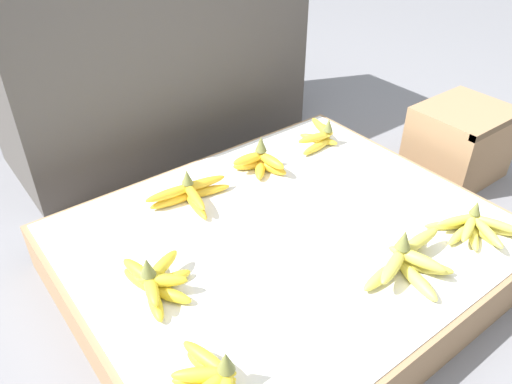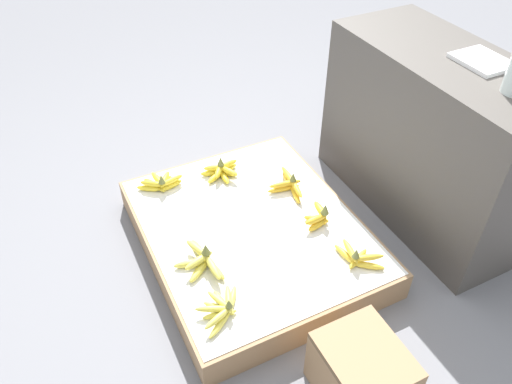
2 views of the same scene
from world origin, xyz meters
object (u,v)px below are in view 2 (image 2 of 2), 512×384
object	(u,v)px
banana_bunch_front_left	(161,183)
banana_bunch_middle_left	(222,171)
banana_bunch_back_midleft	(290,184)
banana_bunch_back_midright	(319,217)
banana_bunch_front_midright	(202,260)
wooden_crate	(361,374)
banana_bunch_front_right	(222,308)
banana_bunch_back_right	(358,257)
foam_tray_white	(483,61)

from	to	relation	value
banana_bunch_front_left	banana_bunch_middle_left	distance (m)	0.31
banana_bunch_back_midleft	banana_bunch_back_midright	bearing A→B (deg)	1.36
banana_bunch_front_midright	wooden_crate	bearing A→B (deg)	24.51
banana_bunch_front_right	banana_bunch_back_right	bearing A→B (deg)	88.28
banana_bunch_front_midright	banana_bunch_back_right	xyz separation A→B (m)	(0.27, 0.59, -0.00)
banana_bunch_front_left	banana_bunch_front_midright	size ratio (longest dim) A/B	0.83
banana_bunch_back_midright	banana_bunch_front_right	bearing A→B (deg)	-66.57
banana_bunch_back_midleft	banana_bunch_back_right	distance (m)	0.54
wooden_crate	banana_bunch_front_midright	bearing A→B (deg)	-155.49
banana_bunch_middle_left	banana_bunch_front_left	bearing A→B (deg)	-98.45
banana_bunch_front_midright	banana_bunch_front_left	bearing A→B (deg)	179.38
wooden_crate	banana_bunch_front_midright	size ratio (longest dim) A/B	1.09
banana_bunch_back_midleft	banana_bunch_back_midright	distance (m)	0.26
wooden_crate	foam_tray_white	bearing A→B (deg)	124.08
banana_bunch_front_right	banana_bunch_back_right	world-z (taller)	banana_bunch_back_right
wooden_crate	banana_bunch_front_right	bearing A→B (deg)	-142.76
banana_bunch_front_right	banana_bunch_back_midleft	bearing A→B (deg)	131.55
banana_bunch_middle_left	banana_bunch_back_midright	world-z (taller)	banana_bunch_back_midright
banana_bunch_back_midleft	banana_bunch_front_left	bearing A→B (deg)	-117.54
banana_bunch_front_right	banana_bunch_back_midright	distance (m)	0.65
banana_bunch_front_midright	banana_bunch_middle_left	size ratio (longest dim) A/B	1.39
banana_bunch_back_midleft	banana_bunch_back_midright	xyz separation A→B (m)	(0.26, 0.01, 0.00)
banana_bunch_front_left	banana_bunch_back_midright	size ratio (longest dim) A/B	1.49
banana_bunch_back_midright	banana_bunch_back_midleft	bearing A→B (deg)	-178.64
wooden_crate	banana_bunch_front_midright	xyz separation A→B (m)	(-0.69, -0.32, 0.05)
wooden_crate	banana_bunch_back_midright	xyz separation A→B (m)	(-0.70, 0.26, 0.05)
banana_bunch_front_left	banana_bunch_back_right	distance (m)	1.02
banana_bunch_front_right	foam_tray_white	distance (m)	1.46
banana_bunch_middle_left	banana_bunch_back_midright	size ratio (longest dim) A/B	1.30
banana_bunch_back_midleft	foam_tray_white	world-z (taller)	foam_tray_white
banana_bunch_front_right	foam_tray_white	size ratio (longest dim) A/B	0.93
banana_bunch_back_right	foam_tray_white	xyz separation A→B (m)	(-0.22, 0.67, 0.65)
wooden_crate	banana_bunch_back_midright	bearing A→B (deg)	159.59
banana_bunch_front_left	banana_bunch_back_midleft	distance (m)	0.64
banana_bunch_front_left	wooden_crate	bearing A→B (deg)	13.82
banana_bunch_middle_left	foam_tray_white	size ratio (longest dim) A/B	0.92
wooden_crate	banana_bunch_back_right	world-z (taller)	wooden_crate
banana_bunch_back_right	banana_bunch_front_right	bearing A→B (deg)	-91.72
banana_bunch_back_right	wooden_crate	bearing A→B (deg)	-33.30
banana_bunch_front_midright	banana_bunch_front_right	world-z (taller)	banana_bunch_front_midright
banana_bunch_front_midright	banana_bunch_back_midright	size ratio (longest dim) A/B	1.80
banana_bunch_front_left	banana_bunch_front_right	distance (m)	0.82
banana_bunch_front_right	banana_bunch_back_midright	world-z (taller)	banana_bunch_back_midright
banana_bunch_front_left	banana_bunch_back_right	xyz separation A→B (m)	(0.84, 0.59, -0.00)
wooden_crate	banana_bunch_back_right	bearing A→B (deg)	146.70
wooden_crate	banana_bunch_back_midright	size ratio (longest dim) A/B	1.97
foam_tray_white	banana_bunch_back_right	bearing A→B (deg)	-71.96
banana_bunch_front_midright	banana_bunch_back_midleft	size ratio (longest dim) A/B	1.09
banana_bunch_front_midright	foam_tray_white	xyz separation A→B (m)	(0.05, 1.27, 0.64)
banana_bunch_middle_left	banana_bunch_back_midleft	distance (m)	0.36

